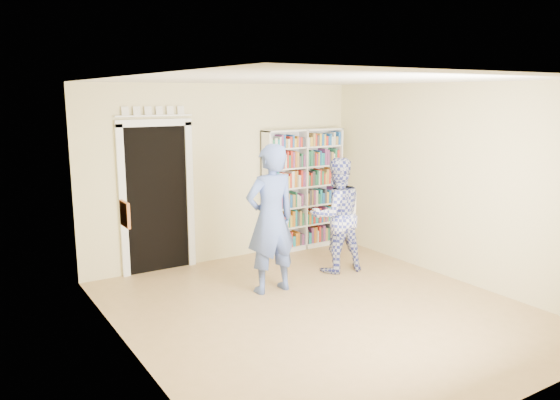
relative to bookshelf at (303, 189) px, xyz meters
The scene contains 11 objects.
floor 2.89m from the bookshelf, 119.94° to the right, with size 5.00×5.00×0.00m, color #A07D4D.
ceiling 3.19m from the bookshelf, 119.94° to the right, with size 5.00×5.00×0.00m, color white.
wall_back 1.40m from the bookshelf, behind, with size 4.50×4.50×0.00m, color beige.
wall_left 4.31m from the bookshelf, 146.93° to the right, with size 5.00×5.00×0.00m, color beige.
wall_right 2.53m from the bookshelf, 69.00° to the right, with size 5.00×5.00×0.00m, color beige.
bookshelf is the anchor object (origin of this frame).
doorway 2.46m from the bookshelf, behind, with size 1.10×0.08×2.43m.
wall_art 4.19m from the bookshelf, 149.08° to the right, with size 0.03×0.25×0.25m, color brown.
man_blue 2.13m from the bookshelf, 135.74° to the right, with size 0.71×0.46×1.94m, color #4E65AE.
man_plaid 1.31m from the bookshelf, 102.69° to the right, with size 0.81×0.63×1.66m, color #313896.
paper_sheet 1.45m from the bookshelf, 95.28° to the right, with size 0.21×0.01×0.30m, color white.
Camera 1 is at (-3.72, -4.96, 2.54)m, focal length 35.00 mm.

